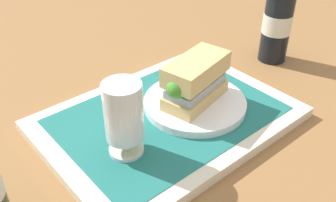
# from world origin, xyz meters

# --- Properties ---
(ground_plane) EXTENTS (3.00, 3.00, 0.00)m
(ground_plane) POSITION_xyz_m (0.00, 0.00, 0.00)
(ground_plane) COLOR olive
(tray) EXTENTS (0.44, 0.32, 0.02)m
(tray) POSITION_xyz_m (0.00, 0.00, 0.01)
(tray) COLOR beige
(tray) RESTS_ON ground_plane
(placemat) EXTENTS (0.38, 0.27, 0.00)m
(placemat) POSITION_xyz_m (0.00, 0.00, 0.02)
(placemat) COLOR #1E6B66
(placemat) RESTS_ON tray
(plate) EXTENTS (0.19, 0.19, 0.01)m
(plate) POSITION_xyz_m (-0.05, 0.01, 0.03)
(plate) COLOR white
(plate) RESTS_ON placemat
(sandwich) EXTENTS (0.14, 0.09, 0.08)m
(sandwich) POSITION_xyz_m (-0.05, 0.01, 0.08)
(sandwich) COLOR tan
(sandwich) RESTS_ON plate
(beer_glass) EXTENTS (0.06, 0.06, 0.12)m
(beer_glass) POSITION_xyz_m (0.11, 0.03, 0.09)
(beer_glass) COLOR silver
(beer_glass) RESTS_ON placemat
(second_bottle) EXTENTS (0.07, 0.07, 0.27)m
(second_bottle) POSITION_xyz_m (-0.35, -0.03, 0.10)
(second_bottle) COLOR black
(second_bottle) RESTS_ON ground_plane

